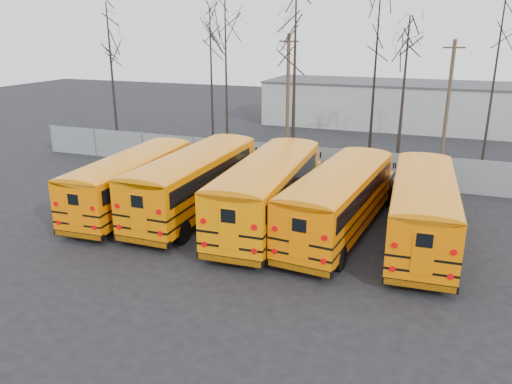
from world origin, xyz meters
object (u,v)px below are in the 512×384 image
at_px(bus_e, 423,203).
at_px(utility_pole_left, 288,91).
at_px(bus_c, 269,185).
at_px(bus_d, 340,195).
at_px(utility_pole_right, 448,99).
at_px(bus_a, 134,177).
at_px(bus_b, 196,177).

distance_m(bus_e, utility_pole_left, 19.00).
height_order(bus_c, bus_e, bus_c).
height_order(bus_d, utility_pole_right, utility_pole_right).
height_order(bus_a, utility_pole_left, utility_pole_left).
distance_m(bus_b, utility_pole_right, 19.96).
relative_size(bus_a, bus_b, 0.93).
bearing_deg(bus_b, bus_a, -167.24).
bearing_deg(bus_c, utility_pole_left, 102.01).
height_order(bus_b, bus_c, bus_c).
height_order(bus_a, bus_e, bus_e).
height_order(bus_d, bus_e, bus_d).
bearing_deg(utility_pole_right, bus_e, -98.59).
distance_m(bus_a, bus_d, 10.38).
relative_size(bus_e, utility_pole_left, 1.30).
xyz_separation_m(bus_a, bus_e, (13.85, 0.69, 0.07)).
bearing_deg(bus_c, bus_e, -0.46).
xyz_separation_m(bus_a, bus_b, (3.17, 0.70, 0.15)).
bearing_deg(utility_pole_left, bus_e, -48.95).
bearing_deg(bus_c, bus_a, -178.41).
bearing_deg(bus_d, bus_c, -173.88).
bearing_deg(utility_pole_right, bus_c, -120.57).
relative_size(bus_b, bus_c, 0.97).
bearing_deg(bus_d, bus_a, -171.54).
xyz_separation_m(bus_b, utility_pole_right, (11.28, 16.30, 2.32)).
distance_m(bus_c, utility_pole_right, 18.24).
bearing_deg(bus_c, utility_pole_right, 63.63).
relative_size(utility_pole_left, utility_pole_right, 1.04).
bearing_deg(utility_pole_right, utility_pole_left, 177.89).
relative_size(bus_a, utility_pole_right, 1.30).
bearing_deg(utility_pole_left, bus_d, -58.83).
distance_m(bus_b, bus_d, 7.20).
distance_m(bus_d, utility_pole_left, 17.44).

